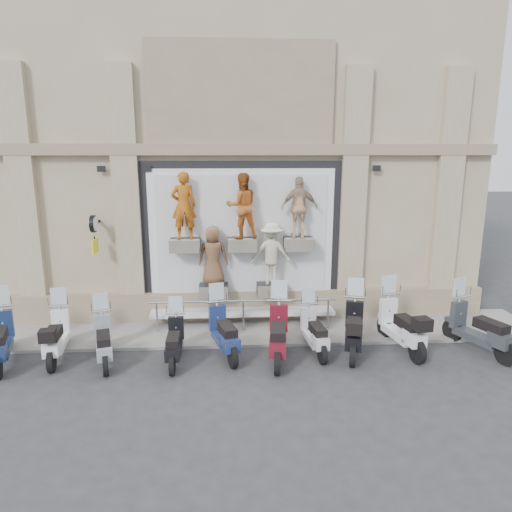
% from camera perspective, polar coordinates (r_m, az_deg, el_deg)
% --- Properties ---
extents(ground, '(90.00, 90.00, 0.00)m').
position_cam_1_polar(ground, '(10.73, -1.20, -13.62)').
color(ground, '#303032').
rests_on(ground, ground).
extents(sidewalk, '(16.00, 2.20, 0.08)m').
position_cam_1_polar(sidewalk, '(12.63, -1.59, -9.20)').
color(sidewalk, gray).
rests_on(sidewalk, ground).
extents(building, '(14.00, 8.60, 12.00)m').
position_cam_1_polar(building, '(16.64, -2.31, 17.06)').
color(building, tan).
rests_on(building, ground).
extents(shop_vitrine, '(5.60, 0.83, 4.30)m').
position_cam_1_polar(shop_vitrine, '(12.57, -1.43, 2.03)').
color(shop_vitrine, black).
rests_on(shop_vitrine, ground).
extents(guard_rail, '(5.06, 0.10, 0.93)m').
position_cam_1_polar(guard_rail, '(12.38, -1.59, -7.56)').
color(guard_rail, '#9EA0A5').
rests_on(guard_rail, ground).
extents(clock_sign_bracket, '(0.10, 0.80, 1.02)m').
position_cam_1_polar(clock_sign_bracket, '(12.72, -19.59, 3.16)').
color(clock_sign_bracket, black).
rests_on(clock_sign_bracket, ground).
extents(scooter_b, '(0.85, 1.99, 1.56)m').
position_cam_1_polar(scooter_b, '(11.76, -23.77, -8.17)').
color(scooter_b, white).
rests_on(scooter_b, ground).
extents(scooter_c, '(1.04, 1.93, 1.50)m').
position_cam_1_polar(scooter_c, '(11.17, -18.60, -9.00)').
color(scooter_c, gray).
rests_on(scooter_c, ground).
extents(scooter_d, '(0.54, 1.76, 1.42)m').
position_cam_1_polar(scooter_d, '(10.80, -10.21, -9.51)').
color(scooter_d, black).
rests_on(scooter_d, ground).
extents(scooter_e, '(1.10, 2.07, 1.62)m').
position_cam_1_polar(scooter_e, '(11.00, -4.05, -8.34)').
color(scooter_e, navy).
rests_on(scooter_e, ground).
extents(scooter_f, '(0.89, 2.20, 1.73)m').
position_cam_1_polar(scooter_f, '(10.75, 2.81, -8.52)').
color(scooter_f, '#560E18').
rests_on(scooter_f, ground).
extents(scooter_g, '(0.72, 1.85, 1.46)m').
position_cam_1_polar(scooter_g, '(11.24, 7.34, -8.38)').
color(scooter_g, '#B8B9BF').
rests_on(scooter_g, ground).
extents(scooter_h, '(1.16, 2.18, 1.70)m').
position_cam_1_polar(scooter_h, '(11.32, 12.18, -7.76)').
color(scooter_h, black).
rests_on(scooter_h, ground).
extents(scooter_i, '(0.96, 2.20, 1.73)m').
position_cam_1_polar(scooter_i, '(11.78, 17.73, -7.22)').
color(scooter_i, silver).
rests_on(scooter_i, ground).
extents(scooter_j, '(1.35, 2.18, 1.71)m').
position_cam_1_polar(scooter_j, '(12.34, 26.24, -7.08)').
color(scooter_j, '#292D32').
rests_on(scooter_j, ground).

